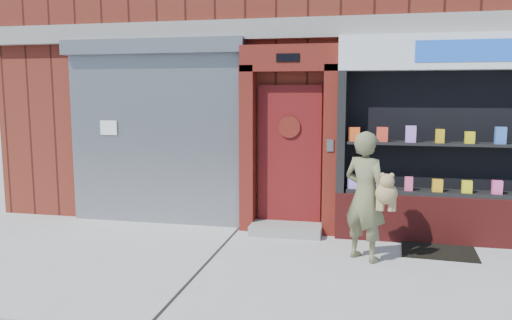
% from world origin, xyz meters
% --- Properties ---
extents(ground, '(80.00, 80.00, 0.00)m').
position_xyz_m(ground, '(0.00, 0.00, 0.00)').
color(ground, '#9E9E99').
rests_on(ground, ground).
extents(building, '(12.00, 8.16, 8.00)m').
position_xyz_m(building, '(-0.00, 5.99, 4.00)').
color(building, maroon).
rests_on(building, ground).
extents(shutter_bay, '(3.10, 0.30, 3.04)m').
position_xyz_m(shutter_bay, '(-3.00, 1.93, 1.72)').
color(shutter_bay, gray).
rests_on(shutter_bay, ground).
extents(red_door_bay, '(1.52, 0.58, 2.90)m').
position_xyz_m(red_door_bay, '(-0.75, 1.86, 1.46)').
color(red_door_bay, '#56150E').
rests_on(red_door_bay, ground).
extents(pharmacy_bay, '(3.50, 0.41, 3.00)m').
position_xyz_m(pharmacy_bay, '(1.75, 1.81, 1.37)').
color(pharmacy_bay, maroon).
rests_on(pharmacy_bay, ground).
extents(woman, '(0.76, 0.69, 1.69)m').
position_xyz_m(woman, '(0.44, 0.73, 0.85)').
color(woman, '#676744').
rests_on(woman, ground).
extents(doormat, '(1.02, 0.75, 0.02)m').
position_xyz_m(doormat, '(1.44, 1.24, 0.01)').
color(doormat, black).
rests_on(doormat, ground).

